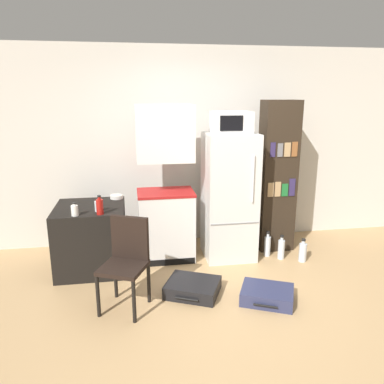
{
  "coord_description": "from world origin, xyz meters",
  "views": [
    {
      "loc": [
        -0.92,
        -3.1,
        2.04
      ],
      "look_at": [
        -0.28,
        0.85,
        0.99
      ],
      "focal_mm": 35.0,
      "sensor_mm": 36.0,
      "label": 1
    }
  ],
  "objects_px": {
    "chair": "(127,256)",
    "water_bottle_back": "(267,246)",
    "bowl": "(117,197)",
    "bottle_milk_white": "(75,210)",
    "kitchen_hutch": "(166,190)",
    "refrigerator": "(229,196)",
    "microwave": "(231,122)",
    "bottle_clear_short": "(98,206)",
    "water_bottle_middle": "(303,252)",
    "side_table": "(91,238)",
    "bookshelf": "(277,177)",
    "bottle_ketchup_red": "(100,206)",
    "suitcase_small_flat": "(193,288)",
    "suitcase_large_flat": "(267,295)",
    "water_bottle_front": "(281,249)"
  },
  "relations": [
    {
      "from": "kitchen_hutch",
      "to": "refrigerator",
      "type": "bearing_deg",
      "value": -4.11
    },
    {
      "from": "microwave",
      "to": "bottle_clear_short",
      "type": "bearing_deg",
      "value": -169.3
    },
    {
      "from": "bookshelf",
      "to": "refrigerator",
      "type": "bearing_deg",
      "value": -167.77
    },
    {
      "from": "water_bottle_middle",
      "to": "bottle_ketchup_red",
      "type": "bearing_deg",
      "value": -178.26
    },
    {
      "from": "microwave",
      "to": "kitchen_hutch",
      "type": "bearing_deg",
      "value": 175.79
    },
    {
      "from": "kitchen_hutch",
      "to": "bottle_clear_short",
      "type": "height_order",
      "value": "kitchen_hutch"
    },
    {
      "from": "bowl",
      "to": "suitcase_large_flat",
      "type": "relative_size",
      "value": 0.26
    },
    {
      "from": "suitcase_small_flat",
      "to": "kitchen_hutch",
      "type": "bearing_deg",
      "value": 125.71
    },
    {
      "from": "kitchen_hutch",
      "to": "bottle_milk_white",
      "type": "relative_size",
      "value": 13.12
    },
    {
      "from": "chair",
      "to": "suitcase_large_flat",
      "type": "relative_size",
      "value": 1.42
    },
    {
      "from": "bowl",
      "to": "bottle_milk_white",
      "type": "bearing_deg",
      "value": -123.93
    },
    {
      "from": "bookshelf",
      "to": "water_bottle_back",
      "type": "distance_m",
      "value": 0.9
    },
    {
      "from": "water_bottle_back",
      "to": "bookshelf",
      "type": "bearing_deg",
      "value": 54.24
    },
    {
      "from": "bottle_milk_white",
      "to": "bottle_clear_short",
      "type": "distance_m",
      "value": 0.26
    },
    {
      "from": "bowl",
      "to": "water_bottle_front",
      "type": "distance_m",
      "value": 2.19
    },
    {
      "from": "bottle_ketchup_red",
      "to": "bottle_clear_short",
      "type": "height_order",
      "value": "bottle_ketchup_red"
    },
    {
      "from": "refrigerator",
      "to": "microwave",
      "type": "relative_size",
      "value": 3.4
    },
    {
      "from": "bowl",
      "to": "side_table",
      "type": "bearing_deg",
      "value": -135.26
    },
    {
      "from": "kitchen_hutch",
      "to": "bowl",
      "type": "height_order",
      "value": "kitchen_hutch"
    },
    {
      "from": "water_bottle_middle",
      "to": "water_bottle_back",
      "type": "distance_m",
      "value": 0.44
    },
    {
      "from": "bottle_milk_white",
      "to": "microwave",
      "type": "bearing_deg",
      "value": 12.93
    },
    {
      "from": "suitcase_large_flat",
      "to": "bottle_ketchup_red",
      "type": "bearing_deg",
      "value": -179.35
    },
    {
      "from": "bottle_milk_white",
      "to": "kitchen_hutch",
      "type": "bearing_deg",
      "value": 24.95
    },
    {
      "from": "chair",
      "to": "water_bottle_back",
      "type": "relative_size",
      "value": 2.7
    },
    {
      "from": "kitchen_hutch",
      "to": "chair",
      "type": "xyz_separation_m",
      "value": [
        -0.48,
        -1.05,
        -0.36
      ]
    },
    {
      "from": "refrigerator",
      "to": "bottle_milk_white",
      "type": "xyz_separation_m",
      "value": [
        -1.82,
        -0.42,
        0.04
      ]
    },
    {
      "from": "refrigerator",
      "to": "bottle_milk_white",
      "type": "bearing_deg",
      "value": -167.03
    },
    {
      "from": "bottle_ketchup_red",
      "to": "suitcase_large_flat",
      "type": "relative_size",
      "value": 0.34
    },
    {
      "from": "suitcase_small_flat",
      "to": "bottle_clear_short",
      "type": "bearing_deg",
      "value": 173.42
    },
    {
      "from": "bottle_ketchup_red",
      "to": "water_bottle_middle",
      "type": "height_order",
      "value": "bottle_ketchup_red"
    },
    {
      "from": "side_table",
      "to": "kitchen_hutch",
      "type": "relative_size",
      "value": 0.41
    },
    {
      "from": "side_table",
      "to": "bookshelf",
      "type": "xyz_separation_m",
      "value": [
        2.38,
        0.24,
        0.6
      ]
    },
    {
      "from": "bookshelf",
      "to": "water_bottle_front",
      "type": "relative_size",
      "value": 6.25
    },
    {
      "from": "refrigerator",
      "to": "water_bottle_front",
      "type": "distance_m",
      "value": 0.95
    },
    {
      "from": "chair",
      "to": "water_bottle_front",
      "type": "height_order",
      "value": "chair"
    },
    {
      "from": "suitcase_small_flat",
      "to": "bowl",
      "type": "bearing_deg",
      "value": 150.28
    },
    {
      "from": "bottle_milk_white",
      "to": "water_bottle_back",
      "type": "bearing_deg",
      "value": 7.67
    },
    {
      "from": "microwave",
      "to": "water_bottle_middle",
      "type": "relative_size",
      "value": 1.56
    },
    {
      "from": "kitchen_hutch",
      "to": "water_bottle_middle",
      "type": "bearing_deg",
      "value": -13.25
    },
    {
      "from": "bottle_ketchup_red",
      "to": "chair",
      "type": "xyz_separation_m",
      "value": [
        0.28,
        -0.58,
        -0.34
      ]
    },
    {
      "from": "bottle_milk_white",
      "to": "bottle_clear_short",
      "type": "bearing_deg",
      "value": 26.92
    },
    {
      "from": "suitcase_large_flat",
      "to": "refrigerator",
      "type": "bearing_deg",
      "value": 120.37
    },
    {
      "from": "side_table",
      "to": "suitcase_large_flat",
      "type": "height_order",
      "value": "side_table"
    },
    {
      "from": "bookshelf",
      "to": "water_bottle_middle",
      "type": "relative_size",
      "value": 6.6
    },
    {
      "from": "microwave",
      "to": "chair",
      "type": "distance_m",
      "value": 2.01
    },
    {
      "from": "bottle_clear_short",
      "to": "bottle_milk_white",
      "type": "bearing_deg",
      "value": -153.08
    },
    {
      "from": "bottle_ketchup_red",
      "to": "water_bottle_middle",
      "type": "bearing_deg",
      "value": 1.74
    },
    {
      "from": "bookshelf",
      "to": "bottle_ketchup_red",
      "type": "bearing_deg",
      "value": -165.96
    },
    {
      "from": "microwave",
      "to": "refrigerator",
      "type": "bearing_deg",
      "value": 72.66
    },
    {
      "from": "refrigerator",
      "to": "chair",
      "type": "height_order",
      "value": "refrigerator"
    }
  ]
}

